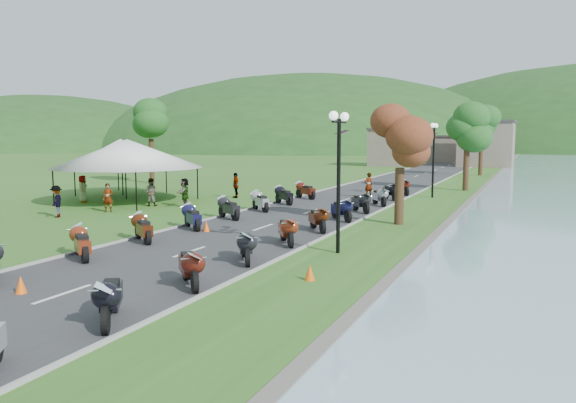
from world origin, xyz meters
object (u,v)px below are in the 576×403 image
at_px(vendor_tent_main, 128,171).
at_px(pedestrian_a, 109,212).
at_px(pedestrian_b, 151,206).
at_px(pedestrian_c, 57,217).

xyz_separation_m(vendor_tent_main, pedestrian_a, (2.09, -4.26, -2.00)).
bearing_deg(pedestrian_b, pedestrian_c, 55.17).
distance_m(pedestrian_a, pedestrian_b, 3.18).
relative_size(vendor_tent_main, pedestrian_c, 3.77).
bearing_deg(pedestrian_c, vendor_tent_main, 157.66).
distance_m(vendor_tent_main, pedestrian_b, 3.44).
bearing_deg(vendor_tent_main, pedestrian_a, -63.89).
height_order(vendor_tent_main, pedestrian_b, vendor_tent_main).
height_order(vendor_tent_main, pedestrian_a, vendor_tent_main).
height_order(pedestrian_a, pedestrian_b, pedestrian_b).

